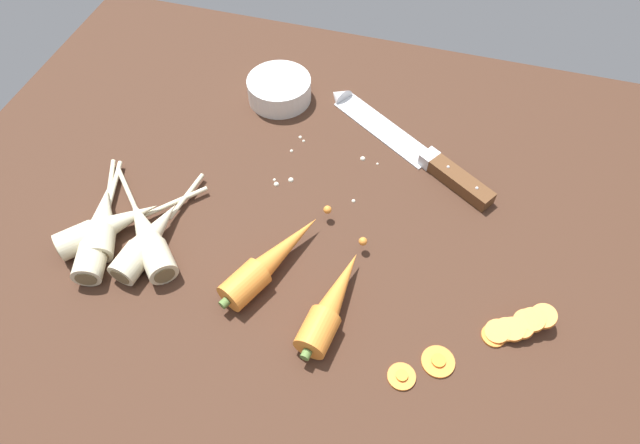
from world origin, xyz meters
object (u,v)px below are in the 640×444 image
Objects in this scene: whole_carrot at (271,261)px; prep_bowl at (279,89)px; whole_carrot_second at (332,303)px; carrot_slice_stray_near at (402,376)px; parsnip_outer at (103,221)px; chefs_knife at (402,141)px; parsnip_front at (109,227)px; parsnip_back at (98,236)px; parsnip_mid_right at (147,236)px; parsnip_mid_left at (149,239)px; carrot_slice_stack at (517,326)px; carrot_slice_stray_mid at (438,361)px.

whole_carrot reaches higher than prep_bowl.
whole_carrot_second is 12.31cm from carrot_slice_stray_near.
whole_carrot is 1.80× the size of prep_bowl.
whole_carrot_second is 1.07× the size of parsnip_outer.
chefs_knife is 1.56× the size of whole_carrot.
parsnip_back is at bearing -112.03° from parsnip_front.
chefs_knife is 42.47cm from parsnip_mid_right.
chefs_knife is at bearing 39.15° from parsnip_front.
parsnip_mid_left is 1.18× the size of parsnip_mid_right.
parsnip_back and prep_bowl have the same top height.
carrot_slice_stack is (58.01, 0.34, -0.76)cm from parsnip_outer.
parsnip_front is at bearing 67.97° from parsnip_back.
whole_carrot is at bearing -113.60° from chefs_knife.
whole_carrot_second is 1.74× the size of prep_bowl.
parsnip_back and parsnip_outer have the same top height.
whole_carrot_second reaches higher than parsnip_mid_left.
parsnip_mid_left is at bearing -175.61° from whole_carrot.
parsnip_outer is 2.06× the size of carrot_slice_stack.
parsnip_front is 1.02× the size of parsnip_mid_right.
parsnip_back is 2.50cm from parsnip_outer.
parsnip_mid_left reaches higher than chefs_knife.
carrot_slice_stack is at bearing -37.99° from prep_bowl.
parsnip_back is 6.17× the size of carrot_slice_stray_near.
prep_bowl is at bearing 77.42° from parsnip_mid_right.
parsnip_front is 1.96cm from parsnip_back.
whole_carrot reaches higher than parsnip_mid_right.
carrot_slice_stray_near is (37.57, -8.73, -1.62)cm from parsnip_mid_left.
parsnip_mid_left is (-29.96, -30.03, 1.33)cm from chefs_knife.
carrot_slice_stray_mid is at bearing -4.94° from parsnip_back.
parsnip_mid_right is at bearing 173.76° from whole_carrot_second.
parsnip_front reaches higher than chefs_knife.
parsnip_outer is at bearing 167.87° from carrot_slice_stray_near.
carrot_slice_stray_near is (44.00, -9.14, -1.62)cm from parsnip_front.
carrot_slice_stray_near is at bearing -26.56° from whole_carrot.
parsnip_mid_right is at bearing 15.60° from parsnip_back.
carrot_slice_stray_mid is (42.00, -6.07, -1.62)cm from parsnip_mid_right.
carrot_slice_stack is (57.42, 2.77, -0.76)cm from parsnip_back.
chefs_knife is 35.14cm from carrot_slice_stack.
chefs_knife is at bearing 37.57° from parsnip_outer.
carrot_slice_stray_mid is at bearing -16.11° from whole_carrot.
whole_carrot_second is at bearing -5.06° from parsnip_front.
parsnip_mid_right reaches higher than chefs_knife.
whole_carrot is 1.11× the size of parsnip_front.
chefs_knife is at bearing 84.92° from whole_carrot_second.
whole_carrot is 24.74cm from parsnip_back.
chefs_knife is 46.95cm from parsnip_front.
parsnip_mid_left is 7.31cm from parsnip_back.
parsnip_front is 6.45cm from parsnip_mid_left.
prep_bowl is at bearing 68.42° from parsnip_back.
chefs_knife is at bearing 101.11° from carrot_slice_stray_near.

